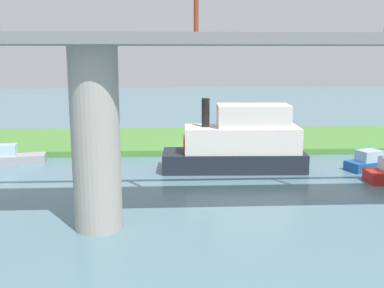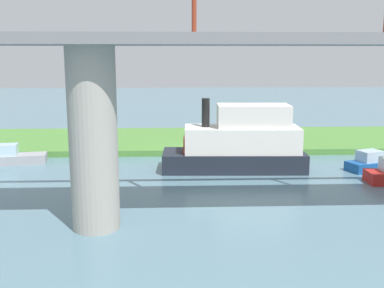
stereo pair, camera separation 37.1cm
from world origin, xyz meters
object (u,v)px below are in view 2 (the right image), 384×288
skiff_small (239,144)px  houseboat_blue (13,157)px  bridge_pylon (93,140)px  mooring_post (296,142)px  motorboat_white (374,163)px  person_on_bank (221,135)px

skiff_small → houseboat_blue: 17.25m
bridge_pylon → houseboat_blue: 16.65m
mooring_post → motorboat_white: bearing=125.4°
person_on_bank → skiff_small: size_ratio=0.13×
bridge_pylon → motorboat_white: 21.56m
skiff_small → houseboat_blue: (17.00, -2.63, -1.38)m
mooring_post → bridge_pylon: bearing=49.6°
houseboat_blue → bridge_pylon: bearing=121.7°
skiff_small → motorboat_white: size_ratio=2.21×
person_on_bank → houseboat_blue: (16.55, 5.11, -0.65)m
bridge_pylon → houseboat_blue: (8.52, -13.79, -3.80)m
mooring_post → houseboat_blue: houseboat_blue is taller
skiff_small → motorboat_white: 9.95m
motorboat_white → bridge_pylon: bearing=30.3°
skiff_small → motorboat_white: bearing=177.4°
bridge_pylon → person_on_bank: bridge_pylon is taller
bridge_pylon → motorboat_white: (-18.31, -10.72, -3.82)m
mooring_post → houseboat_blue: (22.65, 2.82, -0.43)m
person_on_bank → motorboat_white: (-10.29, 8.19, -0.68)m
motorboat_white → person_on_bank: bearing=-38.5°
mooring_post → motorboat_white: size_ratio=0.21×
mooring_post → person_on_bank: bearing=-20.7°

